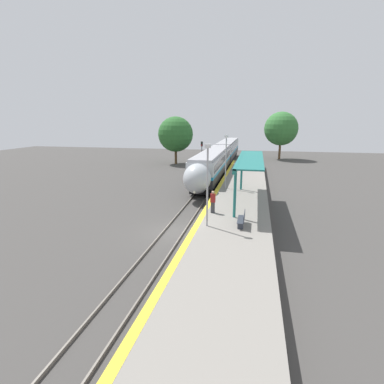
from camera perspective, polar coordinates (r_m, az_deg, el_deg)
name	(u,v)px	position (r m, az deg, el deg)	size (l,w,h in m)	color
ground_plane	(174,232)	(21.37, -3.46, -7.66)	(120.00, 120.00, 0.00)	#423F3D
rail_left	(164,230)	(21.54, -5.32, -7.31)	(0.08, 90.00, 0.15)	slate
rail_right	(184,232)	(21.17, -1.56, -7.63)	(0.08, 90.00, 0.15)	slate
train	(221,156)	(47.55, 5.53, 6.86)	(2.78, 42.00, 3.89)	black
platform_right	(233,230)	(20.53, 7.74, -7.17)	(4.98, 64.00, 1.02)	gray
platform_bench	(242,219)	(19.75, 9.58, -5.05)	(0.44, 1.78, 0.89)	#2D333D
person_waiting	(213,201)	(22.13, 3.99, -1.81)	(0.36, 0.22, 1.67)	#333338
railway_signal	(202,154)	(44.35, 1.87, 7.23)	(0.28, 0.28, 4.67)	#59595E
lamppost_near	(207,180)	(18.84, 2.95, 2.26)	(0.36, 0.20, 5.29)	#9E9EA3
lamppost_mid	(226,158)	(30.01, 6.47, 6.43)	(0.36, 0.20, 5.29)	#9E9EA3
station_canopy	(247,161)	(25.08, 10.37, 5.88)	(2.02, 11.90, 3.70)	#1E6B66
background_tree_left	(176,134)	(53.90, -3.15, 10.92)	(6.17, 6.17, 8.35)	brown
background_tree_right	(281,129)	(62.88, 16.61, 11.48)	(6.57, 6.57, 9.33)	brown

